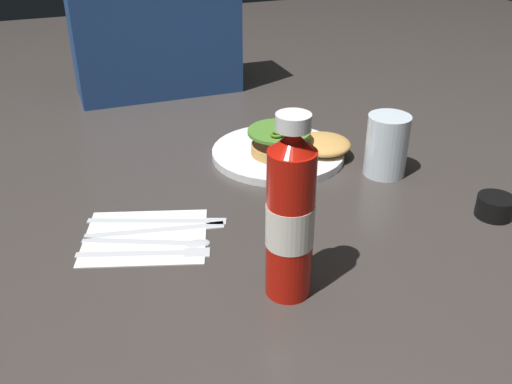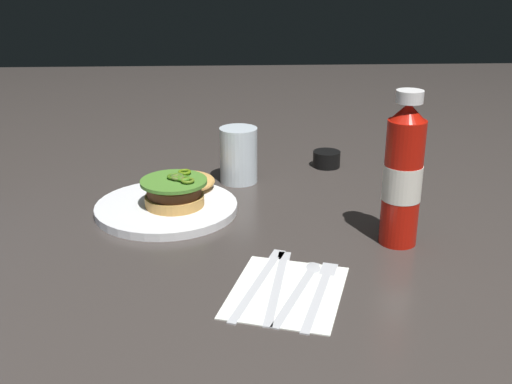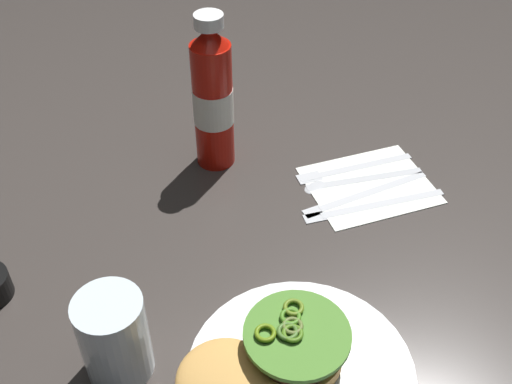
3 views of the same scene
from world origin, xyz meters
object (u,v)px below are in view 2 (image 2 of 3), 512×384
(butter_knife, at_px, (278,278))
(fork_utensil, at_px, (321,287))
(spoon_utensil, at_px, (304,281))
(steak_knife, at_px, (261,276))
(dinner_plate, at_px, (167,208))
(ketchup_bottle, at_px, (403,176))
(burger_sandwich, at_px, (179,188))
(condiment_cup, at_px, (327,159))
(napkin, at_px, (287,291))
(water_glass, at_px, (239,155))

(butter_knife, bearing_deg, fork_utensil, -114.39)
(spoon_utensil, height_order, steak_knife, same)
(dinner_plate, xyz_separation_m, ketchup_bottle, (-0.14, -0.37, 0.10))
(steak_knife, bearing_deg, burger_sandwich, 25.45)
(condiment_cup, distance_m, butter_knife, 0.50)
(butter_knife, bearing_deg, spoon_utensil, -102.99)
(fork_utensil, height_order, steak_knife, same)
(ketchup_bottle, height_order, butter_knife, ketchup_bottle)
(burger_sandwich, height_order, ketchup_bottle, ketchup_bottle)
(condiment_cup, distance_m, fork_utensil, 0.52)
(dinner_plate, height_order, fork_utensil, dinner_plate)
(condiment_cup, relative_size, steak_knife, 0.28)
(butter_knife, bearing_deg, dinner_plate, 34.28)
(ketchup_bottle, xyz_separation_m, butter_knife, (-0.12, 0.19, -0.11))
(napkin, bearing_deg, water_glass, 7.12)
(condiment_cup, bearing_deg, ketchup_bottle, -171.58)
(dinner_plate, distance_m, steak_knife, 0.29)
(condiment_cup, height_order, steak_knife, condiment_cup)
(condiment_cup, bearing_deg, steak_knife, 161.18)
(ketchup_bottle, height_order, spoon_utensil, ketchup_bottle)
(dinner_plate, height_order, steak_knife, dinner_plate)
(napkin, relative_size, steak_knife, 0.87)
(napkin, bearing_deg, steak_knife, 39.70)
(napkin, bearing_deg, condiment_cup, -14.28)
(ketchup_bottle, xyz_separation_m, water_glass, (0.29, 0.24, -0.06))
(napkin, relative_size, fork_utensil, 0.96)
(steak_knife, bearing_deg, condiment_cup, -18.82)
(steak_knife, bearing_deg, fork_utensil, -112.93)
(dinner_plate, relative_size, butter_knife, 1.21)
(burger_sandwich, xyz_separation_m, butter_knife, (-0.28, -0.15, -0.03))
(steak_knife, bearing_deg, spoon_utensil, -105.55)
(burger_sandwich, xyz_separation_m, steak_knife, (-0.27, -0.13, -0.03))
(fork_utensil, bearing_deg, ketchup_bottle, -44.66)
(napkin, xyz_separation_m, butter_knife, (0.03, 0.01, 0.00))
(napkin, height_order, butter_knife, butter_knife)
(spoon_utensil, bearing_deg, fork_utensil, -128.77)
(spoon_utensil, bearing_deg, water_glass, 10.94)
(ketchup_bottle, bearing_deg, spoon_utensil, 127.49)
(burger_sandwich, bearing_deg, dinner_plate, 138.87)
(condiment_cup, xyz_separation_m, fork_utensil, (-0.51, 0.08, -0.01))
(burger_sandwich, height_order, fork_utensil, burger_sandwich)
(spoon_utensil, bearing_deg, dinner_plate, 38.33)
(condiment_cup, bearing_deg, fork_utensil, 170.64)
(burger_sandwich, relative_size, spoon_utensil, 1.09)
(dinner_plate, distance_m, spoon_utensil, 0.34)
(water_glass, xyz_separation_m, spoon_utensil, (-0.41, -0.08, -0.05))
(water_glass, relative_size, spoon_utensil, 0.62)
(condiment_cup, bearing_deg, water_glass, 113.64)
(burger_sandwich, distance_m, ketchup_bottle, 0.39)
(burger_sandwich, xyz_separation_m, fork_utensil, (-0.31, -0.21, -0.03))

